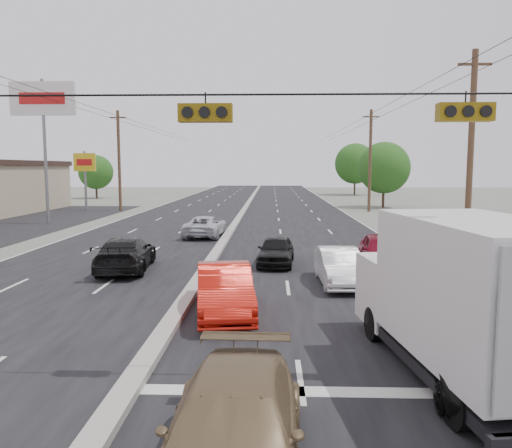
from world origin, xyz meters
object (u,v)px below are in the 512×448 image
object	(u,v)px
tree_right_mid	(384,168)
queue_car_b	(339,267)
tree_left_far	(96,172)
black_suv	(483,352)
tree_right_far	(355,164)
queue_car_e	(383,252)
utility_pole_right_c	(370,160)
oncoming_near	(126,254)
box_truck	(461,296)
queue_car_a	(276,251)
oncoming_far	(205,226)
pole_sign_far	(85,167)
pole_sign_billboard	(43,108)
tan_sedan	(233,433)
red_sedan	(225,291)
utility_pole_right_b	(471,153)
utility_pole_left_c	(119,160)

from	to	relation	value
tree_right_mid	queue_car_b	xyz separation A→B (m)	(-9.67, -36.40, -3.66)
tree_left_far	black_suv	size ratio (longest dim) A/B	1.23
tree_right_far	queue_car_e	world-z (taller)	tree_right_far
utility_pole_right_c	oncoming_near	distance (m)	33.46
box_truck	oncoming_near	bearing A→B (deg)	126.74
box_truck	tree_right_far	bearing A→B (deg)	75.39
black_suv	tree_left_far	bearing A→B (deg)	123.34
queue_car_a	oncoming_far	size ratio (longest dim) A/B	0.81
utility_pole_right_c	pole_sign_far	world-z (taller)	utility_pole_right_c
box_truck	queue_car_e	world-z (taller)	box_truck
pole_sign_billboard	tan_sedan	distance (m)	36.41
tree_left_far	tree_right_far	bearing A→B (deg)	14.74
red_sedan	tree_right_far	bearing A→B (deg)	69.54
utility_pole_right_c	queue_car_e	size ratio (longest dim) A/B	2.17
red_sedan	queue_car_a	xyz separation A→B (m)	(1.60, 7.75, -0.09)
tree_left_far	box_truck	distance (m)	66.25
box_truck	queue_car_b	size ratio (longest dim) A/B	1.69
box_truck	utility_pole_right_c	bearing A→B (deg)	74.69
utility_pole_right_b	utility_pole_right_c	size ratio (longest dim) A/B	1.00
tree_right_far	utility_pole_right_c	bearing A→B (deg)	-96.65
tree_right_mid	red_sedan	bearing A→B (deg)	-108.62
utility_pole_left_c	queue_car_a	size ratio (longest dim) A/B	2.60
tree_right_far	pole_sign_billboard	bearing A→B (deg)	-125.99
tree_right_mid	red_sedan	size ratio (longest dim) A/B	1.58
tree_right_far	tan_sedan	xyz separation A→B (m)	(-13.73, -73.27, -4.26)
utility_pole_right_c	tree_right_far	size ratio (longest dim) A/B	1.23
pole_sign_billboard	box_truck	bearing A→B (deg)	-52.52
tan_sedan	queue_car_b	bearing A→B (deg)	77.12
tan_sedan	black_suv	distance (m)	5.78
utility_pole_left_c	oncoming_far	bearing A→B (deg)	-59.13
tree_right_mid	red_sedan	world-z (taller)	tree_right_mid
pole_sign_billboard	oncoming_far	xyz separation A→B (m)	(13.10, -6.57, -8.21)
utility_pole_left_c	utility_pole_right_c	world-z (taller)	same
pole_sign_billboard	oncoming_far	world-z (taller)	pole_sign_billboard
pole_sign_far	queue_car_b	size ratio (longest dim) A/B	1.45
box_truck	oncoming_near	xyz separation A→B (m)	(-10.12, 10.57, -1.03)
tree_right_far	tan_sedan	bearing A→B (deg)	-100.61
pole_sign_far	tree_right_mid	distance (m)	31.40
pole_sign_billboard	pole_sign_far	bearing A→B (deg)	97.13
utility_pole_left_c	utility_pole_right_b	bearing A→B (deg)	-45.00
tree_left_far	queue_car_a	distance (m)	53.87
tree_left_far	queue_car_e	distance (m)	57.06
queue_car_b	queue_car_a	bearing A→B (deg)	119.55
tree_right_mid	oncoming_far	bearing A→B (deg)	-124.83
utility_pole_right_b	red_sedan	distance (m)	15.80
utility_pole_left_c	black_suv	xyz separation A→B (m)	(19.56, -40.05, -4.41)
utility_pole_right_c	pole_sign_billboard	xyz separation A→B (m)	(-27.00, -12.00, 3.76)
utility_pole_right_c	black_suv	distance (m)	40.66
black_suv	tree_right_mid	bearing A→B (deg)	87.52
utility_pole_right_b	box_truck	bearing A→B (deg)	-111.51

